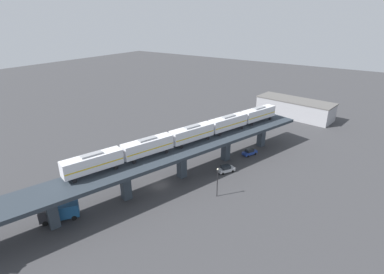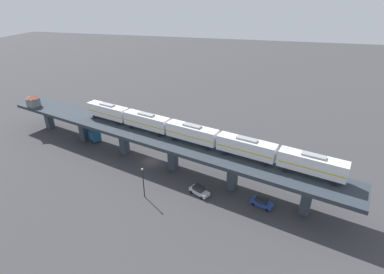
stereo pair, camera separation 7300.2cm
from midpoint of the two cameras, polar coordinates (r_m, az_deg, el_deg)
name	(u,v)px [view 2 (the right image)]	position (r m, az deg, el deg)	size (l,w,h in m)	color
ground_plane	(151,162)	(63.35, 20.84, -12.14)	(400.00, 400.00, 0.00)	#38383A
elevated_viaduct	(149,138)	(59.73, 21.67, -7.23)	(34.22, 90.59, 7.51)	#283039
subway_train	(192,133)	(59.31, 32.93, -6.08)	(20.43, 60.62, 4.45)	silver
signal_hut	(33,101)	(71.75, -11.16, 2.65)	(4.00, 4.00, 3.40)	slate
street_car_blue	(262,202)	(65.55, 47.07, -17.74)	(3.30, 4.75, 1.89)	#233D93
street_car_silver	(199,191)	(59.69, 36.18, -17.85)	(3.72, 4.72, 1.89)	#B7BABF
delivery_truck	(92,133)	(68.60, 3.27, -5.17)	(6.03, 7.16, 3.20)	#333338
street_lamp	(143,180)	(51.56, 27.08, -17.90)	(0.44, 0.44, 6.94)	black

